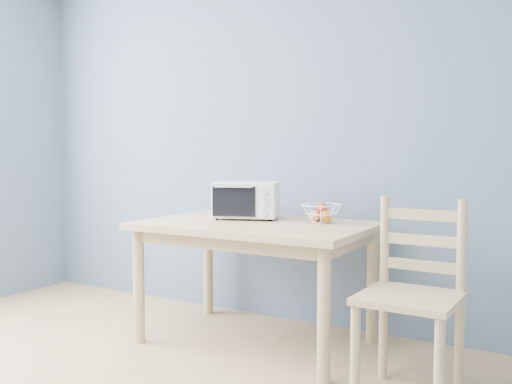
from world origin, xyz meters
The scene contains 4 objects.
dining_table centered at (0.34, 1.70, 0.65)m, with size 1.40×0.90×0.75m.
toaster_oven centered at (0.17, 1.83, 0.88)m, with size 0.47×0.41×0.24m.
fruit_basket centered at (0.69, 1.88, 0.81)m, with size 0.32×0.32×0.12m.
dining_chair centered at (1.38, 1.40, 0.47)m, with size 0.46×0.46×0.96m.
Camera 1 is at (2.10, -1.29, 1.18)m, focal length 40.00 mm.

